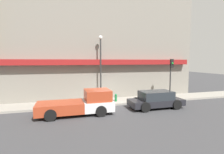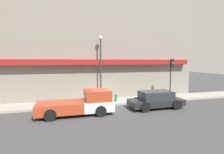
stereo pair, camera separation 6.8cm
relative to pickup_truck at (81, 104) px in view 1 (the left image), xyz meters
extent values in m
plane|color=#38383A|center=(2.53, 1.57, -0.76)|extent=(80.00, 80.00, 0.00)
cube|color=gray|center=(2.53, 2.80, -0.68)|extent=(36.00, 2.46, 0.17)
cube|color=gray|center=(2.53, 5.54, 4.61)|extent=(19.80, 3.00, 10.74)
cube|color=maroon|center=(2.53, 3.74, 2.93)|extent=(18.22, 0.60, 0.50)
cube|color=silver|center=(1.20, 0.00, -0.17)|extent=(2.11, 1.97, 0.69)
cube|color=#9E381E|center=(1.20, 0.00, 0.56)|extent=(1.80, 1.81, 0.77)
cube|color=#9E381E|center=(-1.45, 0.00, -0.17)|extent=(3.17, 1.97, 0.69)
cylinder|color=black|center=(1.25, 0.98, -0.38)|extent=(0.76, 0.22, 0.76)
cylinder|color=black|center=(1.25, -0.98, -0.38)|extent=(0.76, 0.22, 0.76)
cylinder|color=black|center=(-2.03, 0.98, -0.38)|extent=(0.76, 0.22, 0.76)
cylinder|color=black|center=(-2.03, -0.98, -0.38)|extent=(0.76, 0.22, 0.76)
cube|color=black|center=(6.00, 0.00, -0.29)|extent=(4.38, 1.76, 0.49)
cube|color=#23282D|center=(6.00, 0.00, 0.29)|extent=(2.54, 1.58, 0.66)
cylinder|color=black|center=(7.36, 0.88, -0.38)|extent=(0.76, 0.22, 0.76)
cylinder|color=black|center=(7.36, -0.88, -0.38)|extent=(0.76, 0.22, 0.76)
cylinder|color=black|center=(4.64, 0.88, -0.38)|extent=(0.76, 0.22, 0.76)
cylinder|color=black|center=(4.64, -0.88, -0.38)|extent=(0.76, 0.22, 0.76)
cylinder|color=#196633|center=(3.35, 2.42, -0.34)|extent=(0.22, 0.22, 0.51)
sphere|color=#196633|center=(3.35, 2.42, -0.01)|extent=(0.21, 0.21, 0.21)
cylinder|color=#2D2D2D|center=(2.19, 3.41, 2.20)|extent=(0.14, 0.14, 5.58)
sphere|color=silver|center=(2.19, 3.41, 5.17)|extent=(0.36, 0.36, 0.36)
cylinder|color=#2D2D2D|center=(8.63, 1.96, 1.31)|extent=(0.12, 0.12, 3.81)
cube|color=black|center=(8.63, 1.80, 2.82)|extent=(0.28, 0.20, 0.80)
sphere|color=green|center=(8.63, 1.68, 2.82)|extent=(0.16, 0.16, 0.16)
camera|label=1|loc=(-1.23, -12.38, 3.05)|focal=28.00mm
camera|label=2|loc=(-1.16, -12.40, 3.05)|focal=28.00mm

